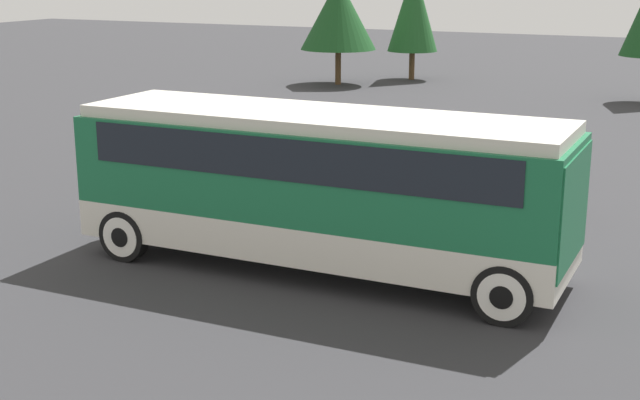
% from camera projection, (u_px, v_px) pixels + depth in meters
% --- Properties ---
extents(ground_plane, '(120.00, 120.00, 0.00)m').
position_uv_depth(ground_plane, '(320.00, 268.00, 17.02)').
color(ground_plane, '#2D2D30').
extents(tour_bus, '(9.30, 2.70, 3.02)m').
position_uv_depth(tour_bus, '(325.00, 177.00, 16.52)').
color(tour_bus, silver).
rests_on(tour_bus, ground_plane).
extents(parked_car_near, '(4.00, 1.97, 1.34)m').
position_uv_depth(parked_car_near, '(464.00, 149.00, 24.65)').
color(parked_car_near, '#7A6B5B').
rests_on(parked_car_near, ground_plane).
extents(parked_car_mid, '(4.73, 1.87, 1.36)m').
position_uv_depth(parked_car_mid, '(463.00, 181.00, 20.93)').
color(parked_car_mid, silver).
rests_on(parked_car_mid, ground_plane).
extents(parked_car_far, '(4.63, 1.84, 1.32)m').
position_uv_depth(parked_car_far, '(245.00, 155.00, 23.86)').
color(parked_car_far, '#2D5638').
rests_on(parked_car_far, ground_plane).
extents(tree_center, '(2.48, 2.48, 5.59)m').
position_uv_depth(tree_center, '(413.00, 9.00, 43.89)').
color(tree_center, brown).
rests_on(tree_center, ground_plane).
extents(tree_right, '(3.60, 3.60, 5.00)m').
position_uv_depth(tree_right, '(338.00, 14.00, 42.13)').
color(tree_right, brown).
rests_on(tree_right, ground_plane).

